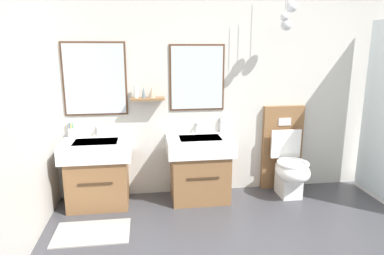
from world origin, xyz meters
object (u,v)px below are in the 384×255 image
object	(u,v)px
vanity_sink_right	(200,166)
soap_dispenser	(222,125)
vanity_sink_left	(98,171)
toilet	(287,162)
toothbrush_cup	(71,132)

from	to	relation	value
vanity_sink_right	soap_dispenser	xyz separation A→B (m)	(0.29, 0.19, 0.41)
vanity_sink_left	toilet	bearing A→B (deg)	0.49
vanity_sink_right	soap_dispenser	distance (m)	0.54
vanity_sink_right	toilet	xyz separation A→B (m)	(1.02, 0.02, -0.00)
vanity_sink_left	toilet	world-z (taller)	toilet
vanity_sink_left	soap_dispenser	world-z (taller)	soap_dispenser
toilet	toothbrush_cup	bearing A→B (deg)	176.16
vanity_sink_left	toothbrush_cup	bearing A→B (deg)	147.29
toothbrush_cup	soap_dispenser	distance (m)	1.66
vanity_sink_left	toilet	xyz separation A→B (m)	(2.12, 0.02, -0.00)
toothbrush_cup	soap_dispenser	bearing A→B (deg)	0.36
vanity_sink_right	toothbrush_cup	world-z (taller)	toothbrush_cup
vanity_sink_left	vanity_sink_right	world-z (taller)	same
toothbrush_cup	vanity_sink_left	bearing A→B (deg)	-32.71
toothbrush_cup	toilet	bearing A→B (deg)	-3.84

